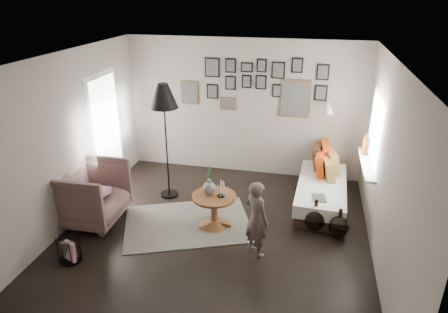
% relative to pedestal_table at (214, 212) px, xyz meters
% --- Properties ---
extents(ground, '(4.80, 4.80, 0.00)m').
position_rel_pedestal_table_xyz_m(ground, '(0.06, -0.31, -0.24)').
color(ground, black).
rests_on(ground, ground).
extents(wall_back, '(4.50, 0.00, 4.50)m').
position_rel_pedestal_table_xyz_m(wall_back, '(0.06, 2.09, 1.06)').
color(wall_back, gray).
rests_on(wall_back, ground).
extents(wall_front, '(4.50, 0.00, 4.50)m').
position_rel_pedestal_table_xyz_m(wall_front, '(0.06, -2.71, 1.06)').
color(wall_front, gray).
rests_on(wall_front, ground).
extents(wall_left, '(0.00, 4.80, 4.80)m').
position_rel_pedestal_table_xyz_m(wall_left, '(-2.19, -0.31, 1.06)').
color(wall_left, gray).
rests_on(wall_left, ground).
extents(wall_right, '(0.00, 4.80, 4.80)m').
position_rel_pedestal_table_xyz_m(wall_right, '(2.31, -0.31, 1.06)').
color(wall_right, gray).
rests_on(wall_right, ground).
extents(ceiling, '(4.80, 4.80, 0.00)m').
position_rel_pedestal_table_xyz_m(ceiling, '(0.06, -0.31, 2.36)').
color(ceiling, white).
rests_on(ceiling, wall_back).
extents(door_left, '(0.00, 2.14, 2.14)m').
position_rel_pedestal_table_xyz_m(door_left, '(-2.17, 0.89, 0.81)').
color(door_left, white).
rests_on(door_left, wall_left).
extents(window_right, '(0.15, 1.32, 1.30)m').
position_rel_pedestal_table_xyz_m(window_right, '(2.24, 1.03, 0.69)').
color(window_right, white).
rests_on(window_right, wall_right).
extents(gallery_wall, '(2.74, 0.03, 1.08)m').
position_rel_pedestal_table_xyz_m(gallery_wall, '(0.35, 2.07, 1.50)').
color(gallery_wall, brown).
rests_on(gallery_wall, wall_back).
extents(wall_sconce, '(0.18, 0.36, 0.16)m').
position_rel_pedestal_table_xyz_m(wall_sconce, '(1.61, 1.82, 1.22)').
color(wall_sconce, white).
rests_on(wall_sconce, wall_back).
extents(rug, '(2.29, 1.97, 0.01)m').
position_rel_pedestal_table_xyz_m(rug, '(-0.42, -0.05, -0.24)').
color(rug, '#B9B5A2').
rests_on(rug, ground).
extents(pedestal_table, '(0.67, 0.67, 0.53)m').
position_rel_pedestal_table_xyz_m(pedestal_table, '(0.00, 0.00, 0.00)').
color(pedestal_table, brown).
rests_on(pedestal_table, ground).
extents(vase, '(0.19, 0.19, 0.48)m').
position_rel_pedestal_table_xyz_m(vase, '(-0.08, 0.02, 0.43)').
color(vase, black).
rests_on(vase, pedestal_table).
extents(candles, '(0.12, 0.12, 0.25)m').
position_rel_pedestal_table_xyz_m(candles, '(0.11, 0.00, 0.40)').
color(candles, black).
rests_on(candles, pedestal_table).
extents(daybed, '(0.87, 1.88, 0.88)m').
position_rel_pedestal_table_xyz_m(daybed, '(1.61, 1.12, 0.03)').
color(daybed, black).
rests_on(daybed, ground).
extents(magazine_on_daybed, '(0.23, 0.30, 0.01)m').
position_rel_pedestal_table_xyz_m(magazine_on_daybed, '(1.56, 0.49, 0.17)').
color(magazine_on_daybed, black).
rests_on(magazine_on_daybed, daybed).
extents(armchair, '(1.06, 1.03, 0.94)m').
position_rel_pedestal_table_xyz_m(armchair, '(-1.94, -0.27, 0.23)').
color(armchair, brown).
rests_on(armchair, ground).
extents(armchair_cushion, '(0.43, 0.45, 0.19)m').
position_rel_pedestal_table_xyz_m(armchair_cushion, '(-1.91, -0.22, 0.24)').
color(armchair_cushion, silver).
rests_on(armchair_cushion, armchair).
extents(floor_lamp, '(0.47, 0.47, 2.01)m').
position_rel_pedestal_table_xyz_m(floor_lamp, '(-1.02, 0.78, 1.49)').
color(floor_lamp, black).
rests_on(floor_lamp, ground).
extents(magazine_basket, '(0.35, 0.35, 0.36)m').
position_rel_pedestal_table_xyz_m(magazine_basket, '(-1.70, -1.27, -0.06)').
color(magazine_basket, black).
rests_on(magazine_basket, ground).
extents(demijohn_large, '(0.34, 0.34, 0.51)m').
position_rel_pedestal_table_xyz_m(demijohn_large, '(1.52, 0.23, -0.05)').
color(demijohn_large, black).
rests_on(demijohn_large, ground).
extents(demijohn_small, '(0.30, 0.30, 0.46)m').
position_rel_pedestal_table_xyz_m(demijohn_small, '(1.87, 0.11, -0.07)').
color(demijohn_small, black).
rests_on(demijohn_small, ground).
extents(child, '(0.48, 0.47, 1.11)m').
position_rel_pedestal_table_xyz_m(child, '(0.73, -0.56, 0.31)').
color(child, brown).
rests_on(child, ground).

